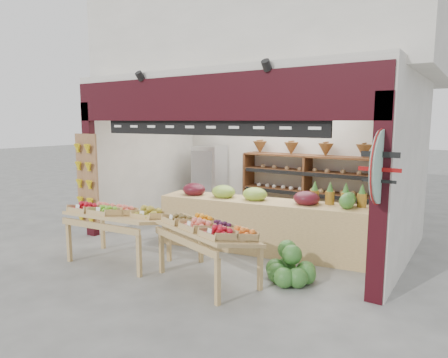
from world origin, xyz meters
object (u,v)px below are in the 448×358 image
at_px(watermelon_pile, 290,268).
at_px(back_shelving, 307,177).
at_px(display_table_left, 114,214).
at_px(refrigerator, 210,180).
at_px(mid_counter, 259,223).
at_px(cardboard_stack, 187,217).
at_px(display_table_right, 208,230).

bearing_deg(watermelon_pile, back_shelving, 107.84).
bearing_deg(display_table_left, back_shelving, 63.95).
height_order(refrigerator, mid_counter, refrigerator).
height_order(cardboard_stack, display_table_left, display_table_left).
height_order(back_shelving, display_table_right, back_shelving).
bearing_deg(refrigerator, watermelon_pile, -44.71).
bearing_deg(refrigerator, back_shelving, -0.96).
bearing_deg(display_table_right, watermelon_pile, 32.48).
bearing_deg(cardboard_stack, mid_counter, -14.86).
distance_m(cardboard_stack, display_table_right, 3.10).
xyz_separation_m(back_shelving, refrigerator, (-2.46, -0.19, -0.26)).
distance_m(mid_counter, display_table_left, 2.50).
distance_m(back_shelving, display_table_left, 4.20).
bearing_deg(cardboard_stack, display_table_left, -81.88).
bearing_deg(display_table_right, display_table_left, -176.04).
bearing_deg(mid_counter, watermelon_pile, -43.52).
bearing_deg(refrigerator, display_table_left, -85.44).
distance_m(back_shelving, cardboard_stack, 2.76).
xyz_separation_m(back_shelving, display_table_right, (-0.03, -3.64, -0.34)).
distance_m(mid_counter, display_table_right, 1.64).
bearing_deg(display_table_right, refrigerator, 125.14).
distance_m(refrigerator, display_table_left, 3.63).
distance_m(refrigerator, display_table_right, 4.22).
height_order(refrigerator, watermelon_pile, refrigerator).
xyz_separation_m(cardboard_stack, mid_counter, (2.09, -0.56, 0.27)).
xyz_separation_m(display_table_left, display_table_right, (1.81, 0.13, -0.01)).
bearing_deg(cardboard_stack, refrigerator, 102.85).
relative_size(cardboard_stack, display_table_right, 0.59).
height_order(back_shelving, watermelon_pile, back_shelving).
height_order(back_shelving, cardboard_stack, back_shelving).
distance_m(refrigerator, watermelon_pile, 4.48).
relative_size(back_shelving, refrigerator, 1.75).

